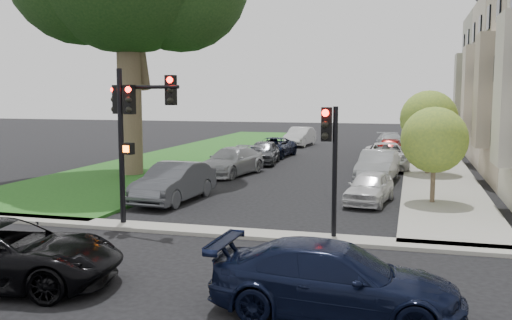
% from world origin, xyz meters
% --- Properties ---
extents(ground, '(140.00, 140.00, 0.00)m').
position_xyz_m(ground, '(0.00, 0.00, 0.00)').
color(ground, black).
rests_on(ground, ground).
extents(grass_strip, '(8.00, 44.00, 0.12)m').
position_xyz_m(grass_strip, '(-9.00, 24.00, 0.06)').
color(grass_strip, '#1E4E19').
rests_on(grass_strip, ground).
extents(sidewalk_right, '(3.50, 44.00, 0.12)m').
position_xyz_m(sidewalk_right, '(6.75, 24.00, 0.06)').
color(sidewalk_right, gray).
rests_on(sidewalk_right, ground).
extents(sidewalk_cross, '(60.00, 1.00, 0.12)m').
position_xyz_m(sidewalk_cross, '(0.00, 2.00, 0.06)').
color(sidewalk_cross, gray).
rests_on(sidewalk_cross, ground).
extents(small_tree_a, '(2.57, 2.57, 3.86)m').
position_xyz_m(small_tree_a, '(6.20, 8.61, 2.57)').
color(small_tree_a, brown).
rests_on(small_tree_a, ground).
extents(small_tree_b, '(3.02, 3.02, 4.53)m').
position_xyz_m(small_tree_b, '(6.20, 17.14, 3.01)').
color(small_tree_b, brown).
rests_on(small_tree_b, ground).
extents(small_tree_c, '(2.91, 2.91, 4.37)m').
position_xyz_m(small_tree_c, '(6.20, 25.64, 2.91)').
color(small_tree_c, brown).
rests_on(small_tree_c, ground).
extents(traffic_signal_main, '(2.53, 0.73, 5.16)m').
position_xyz_m(traffic_signal_main, '(-3.39, 2.23, 3.56)').
color(traffic_signal_main, black).
rests_on(traffic_signal_main, ground).
extents(traffic_signal_secondary, '(0.52, 0.42, 3.99)m').
position_xyz_m(traffic_signal_secondary, '(3.04, 2.19, 2.78)').
color(traffic_signal_secondary, black).
rests_on(traffic_signal_secondary, ground).
extents(car_cross_near, '(5.81, 3.51, 1.51)m').
position_xyz_m(car_cross_near, '(-3.56, -3.89, 0.75)').
color(car_cross_near, black).
rests_on(car_cross_near, ground).
extents(car_cross_far, '(5.02, 2.15, 1.44)m').
position_xyz_m(car_cross_far, '(3.98, -3.62, 0.72)').
color(car_cross_far, black).
rests_on(car_cross_far, ground).
extents(car_parked_0, '(2.00, 3.91, 1.27)m').
position_xyz_m(car_parked_0, '(3.78, 8.31, 0.64)').
color(car_parked_0, silver).
rests_on(car_parked_0, ground).
extents(car_parked_1, '(2.01, 4.82, 1.55)m').
position_xyz_m(car_parked_1, '(3.77, 14.09, 0.77)').
color(car_parked_1, '#999BA0').
rests_on(car_parked_1, ground).
extents(car_parked_2, '(2.85, 5.55, 1.50)m').
position_xyz_m(car_parked_2, '(3.93, 19.33, 0.75)').
color(car_parked_2, silver).
rests_on(car_parked_2, ground).
extents(car_parked_3, '(1.78, 4.17, 1.40)m').
position_xyz_m(car_parked_3, '(3.95, 24.61, 0.70)').
color(car_parked_3, maroon).
rests_on(car_parked_3, ground).
extents(car_parked_4, '(2.68, 5.00, 1.38)m').
position_xyz_m(car_parked_4, '(3.84, 29.31, 0.69)').
color(car_parked_4, '#999BA0').
rests_on(car_parked_4, ground).
extents(car_parked_5, '(2.00, 4.89, 1.58)m').
position_xyz_m(car_parked_5, '(-3.87, 6.59, 0.79)').
color(car_parked_5, '#3F4247').
rests_on(car_parked_5, ground).
extents(car_parked_6, '(2.97, 5.35, 1.47)m').
position_xyz_m(car_parked_6, '(-3.96, 14.40, 0.73)').
color(car_parked_6, '#999BA0').
rests_on(car_parked_6, ground).
extents(car_parked_7, '(2.17, 4.45, 1.46)m').
position_xyz_m(car_parked_7, '(-3.51, 19.61, 0.73)').
color(car_parked_7, '#3F4247').
rests_on(car_parked_7, ground).
extents(car_parked_8, '(2.59, 4.97, 1.34)m').
position_xyz_m(car_parked_8, '(-3.83, 23.48, 0.67)').
color(car_parked_8, black).
rests_on(car_parked_8, ground).
extents(car_parked_9, '(2.02, 4.84, 1.56)m').
position_xyz_m(car_parked_9, '(-3.66, 32.26, 0.78)').
color(car_parked_9, silver).
rests_on(car_parked_9, ground).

